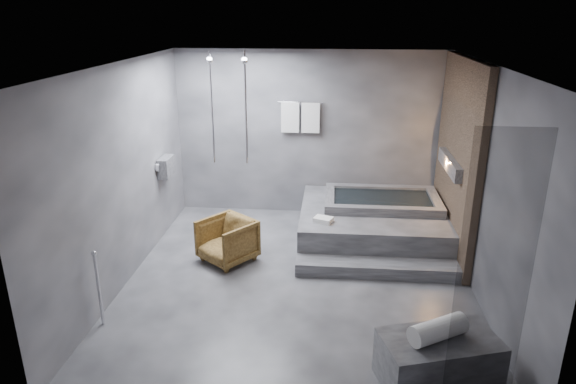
# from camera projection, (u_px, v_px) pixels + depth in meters

# --- Properties ---
(room) EXTENTS (5.00, 5.04, 2.82)m
(room) POSITION_uv_depth(u_px,v_px,m) (332.00, 151.00, 6.43)
(room) COLOR #313134
(room) RESTS_ON ground
(tub_deck) EXTENTS (2.20, 2.00, 0.50)m
(tub_deck) POSITION_uv_depth(u_px,v_px,m) (372.00, 223.00, 8.00)
(tub_deck) COLOR #363639
(tub_deck) RESTS_ON ground
(tub_step) EXTENTS (2.20, 0.36, 0.18)m
(tub_step) POSITION_uv_depth(u_px,v_px,m) (377.00, 268.00, 6.95)
(tub_step) COLOR #363639
(tub_step) RESTS_ON ground
(concrete_bench) EXTENTS (1.22, 0.89, 0.49)m
(concrete_bench) POSITION_uv_depth(u_px,v_px,m) (438.00, 360.00, 4.89)
(concrete_bench) COLOR #2F2F31
(concrete_bench) RESTS_ON ground
(driftwood_chair) EXTENTS (0.95, 0.95, 0.63)m
(driftwood_chair) POSITION_uv_depth(u_px,v_px,m) (227.00, 240.00, 7.26)
(driftwood_chair) COLOR #3F290F
(driftwood_chair) RESTS_ON ground
(rolled_towel) EXTENTS (0.60, 0.47, 0.21)m
(rolled_towel) POSITION_uv_depth(u_px,v_px,m) (438.00, 330.00, 4.77)
(rolled_towel) COLOR white
(rolled_towel) RESTS_ON concrete_bench
(deck_towel) EXTENTS (0.31, 0.27, 0.07)m
(deck_towel) POSITION_uv_depth(u_px,v_px,m) (323.00, 220.00, 7.41)
(deck_towel) COLOR white
(deck_towel) RESTS_ON tub_deck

